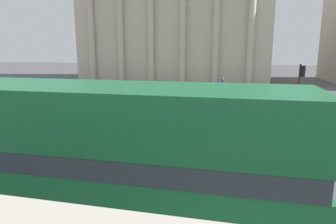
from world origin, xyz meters
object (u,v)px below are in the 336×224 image
(double_decker_bus, at_px, (69,157))
(pedestrian_red, at_px, (298,86))
(plaza_building_left, at_px, (177,13))
(pedestrian_blue, at_px, (223,84))
(traffic_light_near, at_px, (162,110))
(pedestrian_grey, at_px, (91,124))
(traffic_light_mid, at_px, (300,86))

(double_decker_bus, bearing_deg, pedestrian_red, 70.10)
(plaza_building_left, height_order, pedestrian_red, plaza_building_left)
(pedestrian_red, bearing_deg, pedestrian_blue, -86.61)
(traffic_light_near, bearing_deg, pedestrian_grey, 153.39)
(plaza_building_left, bearing_deg, pedestrian_grey, -86.11)
(pedestrian_grey, bearing_deg, pedestrian_blue, -1.12)
(plaza_building_left, xyz_separation_m, traffic_light_mid, (13.75, -29.15, -8.03))
(plaza_building_left, distance_m, traffic_light_near, 38.90)
(double_decker_bus, distance_m, traffic_light_near, 5.78)
(pedestrian_blue, height_order, pedestrian_grey, pedestrian_grey)
(double_decker_bus, height_order, traffic_light_mid, double_decker_bus)
(traffic_light_near, bearing_deg, plaza_building_left, 100.33)
(traffic_light_near, relative_size, pedestrian_blue, 2.15)
(double_decker_bus, height_order, traffic_light_near, double_decker_bus)
(double_decker_bus, xyz_separation_m, traffic_light_near, (0.92, 5.71, 0.08))
(pedestrian_blue, distance_m, pedestrian_grey, 21.59)
(plaza_building_left, relative_size, traffic_light_mid, 7.29)
(pedestrian_blue, bearing_deg, pedestrian_grey, -157.92)
(double_decker_bus, relative_size, plaza_building_left, 0.39)
(plaza_building_left, height_order, pedestrian_blue, plaza_building_left)
(traffic_light_near, relative_size, pedestrian_grey, 2.14)
(plaza_building_left, height_order, traffic_light_mid, plaza_building_left)
(plaza_building_left, bearing_deg, pedestrian_blue, -60.02)
(traffic_light_near, distance_m, pedestrian_blue, 23.06)
(traffic_light_near, bearing_deg, pedestrian_blue, 86.25)
(plaza_building_left, relative_size, pedestrian_grey, 17.17)
(double_decker_bus, relative_size, pedestrian_blue, 6.72)
(traffic_light_near, height_order, traffic_light_mid, traffic_light_mid)
(pedestrian_red, xyz_separation_m, pedestrian_grey, (-13.97, -20.49, -0.02))
(pedestrian_blue, xyz_separation_m, pedestrian_grey, (-5.93, -20.76, 0.01))
(traffic_light_near, bearing_deg, double_decker_bus, -99.15)
(traffic_light_near, height_order, pedestrian_grey, traffic_light_near)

